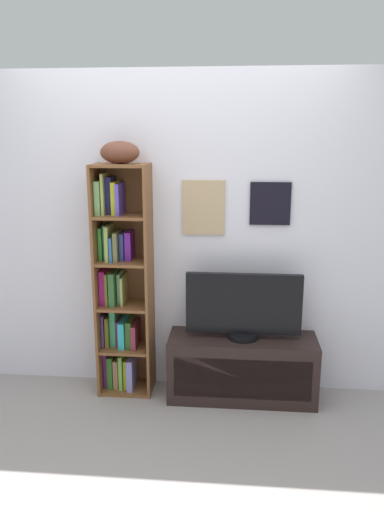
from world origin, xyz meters
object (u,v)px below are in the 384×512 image
at_px(tv_stand, 242,368).
at_px(television, 244,306).
at_px(bookshelf, 121,289).
at_px(football, 120,152).

distance_m(tv_stand, television, 0.47).
bearing_deg(bookshelf, football, -39.85).
bearing_deg(tv_stand, football, 177.13).
relative_size(tv_stand, television, 1.30).
distance_m(football, television, 1.36).
height_order(football, tv_stand, football).
bearing_deg(tv_stand, television, 90.00).
distance_m(bookshelf, television, 0.90).
xyz_separation_m(football, tv_stand, (0.86, -0.04, -1.53)).
xyz_separation_m(tv_stand, television, (-0.00, 0.00, 0.47)).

